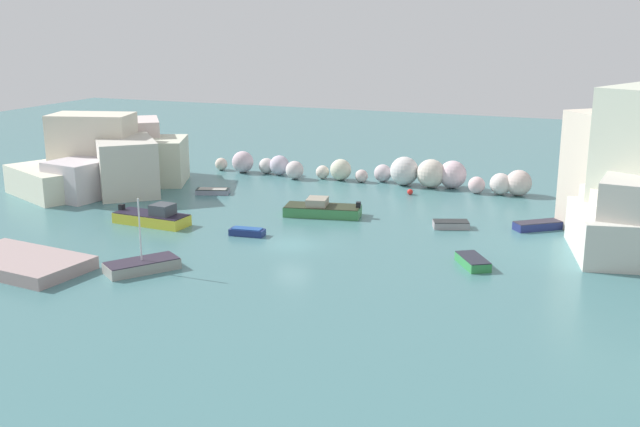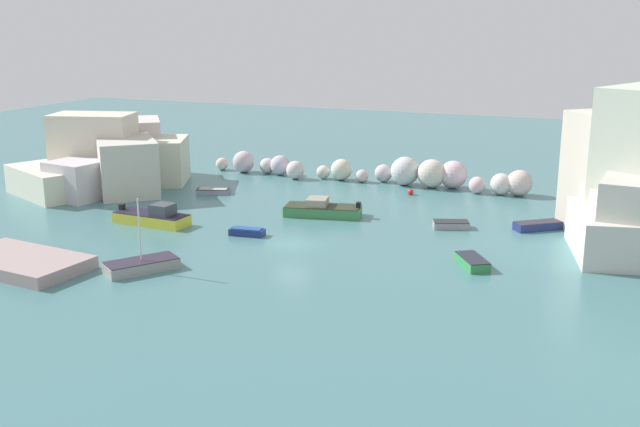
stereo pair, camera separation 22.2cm
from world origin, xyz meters
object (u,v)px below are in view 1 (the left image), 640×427
Objects in this scene: moored_boat_4 at (539,225)px; channel_buoy at (410,192)px; stone_dock at (21,263)px; moored_boat_1 at (247,232)px; moored_boat_0 at (153,217)px; moored_boat_3 at (213,191)px; moored_boat_6 at (473,262)px; moored_boat_2 at (322,209)px; moored_boat_7 at (142,265)px; moored_boat_5 at (451,224)px.

channel_buoy is at bearing -70.12° from moored_boat_4.
stone_dock is 16.14m from moored_boat_1.
moored_boat_0 is 11.25m from moored_boat_3.
moored_boat_0 is at bearing 173.61° from moored_boat_1.
moored_boat_4 is at bearing -31.94° from channel_buoy.
stone_dock reaches higher than moored_boat_6.
stone_dock is 16.55× the size of channel_buoy.
moored_boat_1 is 22.64m from moored_boat_4.
channel_buoy is 0.14× the size of moored_boat_4.
moored_boat_1 reaches higher than moored_boat_3.
moored_boat_6 is (9.37, -18.72, 0.05)m from channel_buoy.
stone_dock is at bearing -135.33° from moored_boat_1.
channel_buoy is 0.08× the size of moored_boat_2.
channel_buoy is at bearing 50.79° from moored_boat_0.
moored_boat_7 reaches higher than moored_boat_2.
stone_dock is 3.24× the size of moored_boat_1.
moored_boat_1 is at bearing 8.67° from moored_boat_5.
moored_boat_2 reaches higher than moored_boat_3.
moored_boat_2 is at bearing -115.01° from channel_buoy.
moored_boat_3 is 1.09× the size of moored_boat_5.
moored_boat_6 is (-3.10, -10.94, -0.01)m from moored_boat_4.
moored_boat_5 is (10.76, 0.24, -0.25)m from moored_boat_2.
moored_boat_4 is at bearing 159.17° from moored_boat_3.
moored_boat_5 is at bearing 153.17° from moored_boat_3.
moored_boat_4 is (30.51, 22.51, -0.10)m from stone_dock.
moored_boat_3 is 0.67× the size of moored_boat_7.
moored_boat_4 is at bearing -14.06° from moored_boat_7.
moored_boat_2 is (13.28, 20.08, 0.12)m from stone_dock.
moored_boat_3 is at bearing -146.69° from moored_boat_6.
moored_boat_7 is (-10.38, -27.71, 0.12)m from channel_buoy.
moored_boat_2 is 12.99m from moored_boat_3.
moored_boat_5 is (-6.47, -2.19, -0.04)m from moored_boat_4.
moored_boat_7 is at bearing -110.48° from moored_boat_1.
moored_boat_2 is 10.77m from moored_boat_5.
moored_boat_1 is 0.83× the size of moored_boat_3.
moored_boat_0 reaches higher than moored_boat_4.
moored_boat_4 is 6.83m from moored_boat_5.
moored_boat_3 is 29.71m from moored_boat_4.
moored_boat_0 is 1.59× the size of moored_boat_4.
moored_boat_2 is 18.39m from moored_boat_7.
moored_boat_6 reaches higher than channel_buoy.
stone_dock is 1.42× the size of moored_boat_0.
moored_boat_1 is (10.20, 12.51, -0.14)m from stone_dock.
moored_boat_3 is at bearing 98.32° from moored_boat_0.
moored_boat_2 reaches higher than moored_boat_1.
moored_boat_4 reaches higher than moored_boat_5.
moored_boat_0 reaches higher than moored_boat_2.
moored_boat_5 is at bearing 40.21° from stone_dock.
moored_boat_1 is 0.90× the size of moored_boat_5.
moored_boat_7 reaches higher than moored_boat_6.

